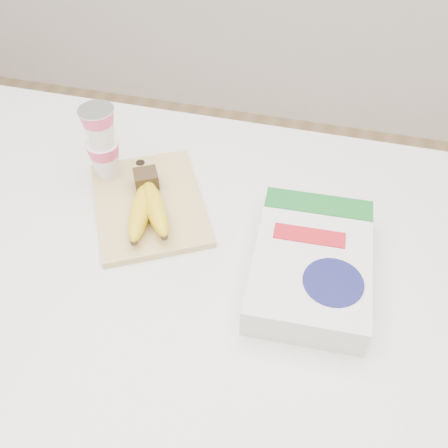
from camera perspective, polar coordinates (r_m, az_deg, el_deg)
name	(u,v)px	position (r m, az deg, el deg)	size (l,w,h in m)	color
room	(89,98)	(0.77, -15.20, 13.72)	(4.00, 4.00, 4.00)	tan
table	(150,371)	(1.40, -8.42, -16.28)	(1.37, 0.91, 1.03)	white
cutting_board	(149,203)	(1.04, -8.55, 2.37)	(0.21, 0.29, 0.01)	#DCC379
bananas	(147,205)	(0.99, -8.74, 2.12)	(0.14, 0.21, 0.06)	#382816
yogurt_stack	(102,141)	(1.06, -13.78, 9.19)	(0.07, 0.07, 0.17)	white
cereal_box	(311,263)	(0.90, 9.93, -4.47)	(0.22, 0.31, 0.07)	white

